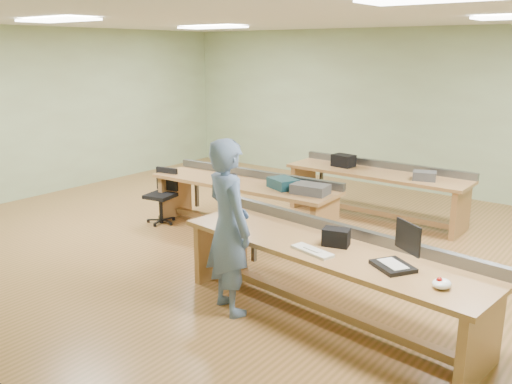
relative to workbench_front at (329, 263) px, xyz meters
The scene contains 21 objects.
floor 2.19m from the workbench_front, 138.45° to the left, with size 10.00×10.00×0.00m, color #986539.
ceiling 3.22m from the workbench_front, 138.45° to the left, with size 10.00×10.00×0.00m, color silver.
wall_back 5.71m from the workbench_front, 106.32° to the left, with size 10.00×0.04×3.00m, color #9DBA8D.
wall_left 6.79m from the workbench_front, 167.98° to the left, with size 0.04×8.00×3.00m, color #9DBA8D.
fluor_panels 3.20m from the workbench_front, 138.45° to the left, with size 6.20×3.50×0.03m.
workbench_front is the anchor object (origin of this frame).
workbench_mid 2.80m from the workbench_front, 146.02° to the left, with size 2.92×0.88×0.86m.
workbench_back 3.52m from the workbench_front, 107.91° to the left, with size 2.89×0.79×0.86m.
person 1.05m from the workbench_front, 150.72° to the right, with size 0.65×0.43×1.78m, color slate.
laptop_base 0.76m from the workbench_front, 12.48° to the right, with size 0.34×0.28×0.04m, color black.
laptop_screen 0.91m from the workbench_front, ahead, with size 0.34×0.02×0.27m, color black.
keyboard 0.33m from the workbench_front, 99.20° to the right, with size 0.44×0.15×0.03m, color beige.
trackball_mouse 1.25m from the workbench_front, 14.19° to the right, with size 0.15×0.17×0.07m, color white.
camera_bag 0.28m from the workbench_front, 38.13° to the left, with size 0.25×0.16×0.17m, color black.
task_chair 3.76m from the workbench_front, 162.70° to the left, with size 0.52×0.52×0.84m.
parts_bin_teal 2.30m from the workbench_front, 136.29° to the left, with size 0.40×0.30×0.14m, color #12313B.
parts_bin_grey 1.97m from the workbench_front, 127.58° to the left, with size 0.47×0.30×0.13m, color #39393C.
mug 2.90m from the workbench_front, 148.85° to the left, with size 0.13×0.13×0.10m, color #39393C.
drinks_can 3.02m from the workbench_front, 149.86° to the left, with size 0.06×0.06×0.11m, color #B9B9BD.
storage_box_back 3.76m from the workbench_front, 116.66° to the left, with size 0.34×0.24×0.19m, color black.
tray_back 3.25m from the workbench_front, 94.99° to the left, with size 0.32×0.24×0.13m, color #39393C.
Camera 1 is at (4.03, -5.78, 2.60)m, focal length 38.00 mm.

